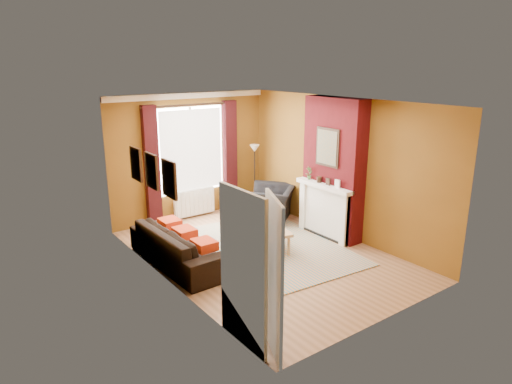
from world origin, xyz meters
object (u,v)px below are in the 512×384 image
armchair (271,203)px  floor_lamp (255,159)px  coffee_table (263,227)px  wicker_stool (231,203)px  sofa (180,246)px

armchair → floor_lamp: floor_lamp is taller
coffee_table → armchair: bearing=62.5°
coffee_table → wicker_stool: (0.60, 2.09, -0.16)m
coffee_table → wicker_stool: bearing=89.2°
sofa → armchair: 2.89m
sofa → armchair: size_ratio=2.00×
wicker_stool → sofa: bearing=-140.8°
sofa → wicker_stool: sofa is taller
armchair → wicker_stool: (-0.50, 0.90, -0.14)m
armchair → coffee_table: size_ratio=0.79×
armchair → sofa: bearing=-20.8°
armchair → coffee_table: armchair is taller
armchair → coffee_table: (-1.10, -1.19, 0.02)m
coffee_table → floor_lamp: size_ratio=0.92×
sofa → floor_lamp: floor_lamp is taller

